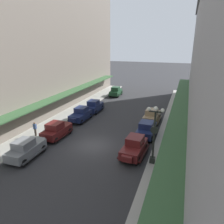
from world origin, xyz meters
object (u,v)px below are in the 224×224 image
(parked_car_2, at_px, (134,146))
(pedestrian_0, at_px, (35,129))
(parked_car_1, at_px, (56,130))
(parked_car_6, at_px, (26,148))
(parked_car_0, at_px, (116,91))
(parked_car_4, at_px, (152,115))
(pedestrian_2, at_px, (181,99))
(pedestrian_1, at_px, (175,169))
(lamp_post_with_clock, at_px, (154,133))
(parked_car_7, at_px, (146,129))
(parked_car_3, at_px, (94,106))
(fire_hydrant, at_px, (52,125))
(parked_car_5, at_px, (81,114))

(parked_car_2, xyz_separation_m, pedestrian_0, (-11.45, 0.23, 0.05))
(parked_car_1, xyz_separation_m, parked_car_6, (-0.14, -4.68, 0.00))
(parked_car_0, bearing_deg, parked_car_4, -53.02)
(parked_car_1, relative_size, pedestrian_2, 2.61)
(parked_car_6, bearing_deg, pedestrian_1, 4.75)
(parked_car_2, height_order, lamp_post_with_clock, lamp_post_with_clock)
(parked_car_7, bearing_deg, parked_car_3, 146.11)
(parked_car_6, bearing_deg, fire_hydrant, 104.03)
(parked_car_5, xyz_separation_m, pedestrian_2, (12.54, 12.65, 0.05))
(parked_car_6, xyz_separation_m, fire_hydrant, (-1.60, 6.39, -0.38))
(parked_car_3, height_order, fire_hydrant, parked_car_3)
(parked_car_1, relative_size, parked_car_6, 1.00)
(parked_car_3, height_order, pedestrian_1, parked_car_3)
(parked_car_0, xyz_separation_m, parked_car_4, (9.22, -12.25, 0.00))
(parked_car_7, xyz_separation_m, pedestrian_1, (3.56, -7.26, 0.05))
(parked_car_3, xyz_separation_m, parked_car_6, (-0.24, -14.60, 0.00))
(parked_car_4, height_order, pedestrian_0, parked_car_4)
(parked_car_4, bearing_deg, parked_car_5, -163.96)
(parked_car_2, distance_m, pedestrian_0, 11.45)
(parked_car_0, relative_size, parked_car_6, 1.01)
(lamp_post_with_clock, height_order, pedestrian_1, lamp_post_with_clock)
(lamp_post_with_clock, bearing_deg, parked_car_0, 115.98)
(parked_car_1, xyz_separation_m, parked_car_2, (9.14, -0.93, 0.00))
(parked_car_7, relative_size, lamp_post_with_clock, 0.83)
(pedestrian_1, relative_size, pedestrian_2, 1.00)
(lamp_post_with_clock, xyz_separation_m, fire_hydrant, (-12.75, 3.58, -2.42))
(parked_car_7, bearing_deg, parked_car_6, -138.85)
(parked_car_2, height_order, parked_car_4, same)
(pedestrian_1, bearing_deg, parked_car_2, 145.20)
(parked_car_6, relative_size, parked_car_7, 1.01)
(parked_car_7, relative_size, pedestrian_2, 2.60)
(parked_car_2, distance_m, parked_car_4, 9.38)
(parked_car_7, xyz_separation_m, fire_hydrant, (-11.15, -1.96, -0.38))
(parked_car_1, relative_size, fire_hydrant, 5.22)
(parked_car_7, relative_size, pedestrian_1, 2.60)
(pedestrian_2, bearing_deg, lamp_post_with_clock, -94.30)
(fire_hydrant, relative_size, pedestrian_1, 0.50)
(parked_car_4, xyz_separation_m, fire_hydrant, (-10.97, -6.74, -0.38))
(parked_car_6, relative_size, pedestrian_2, 2.62)
(parked_car_4, xyz_separation_m, pedestrian_0, (-11.54, -9.15, 0.05))
(parked_car_6, xyz_separation_m, pedestrian_0, (-2.17, 3.98, 0.05))
(parked_car_6, bearing_deg, parked_car_0, 89.65)
(parked_car_1, distance_m, fire_hydrant, 2.46)
(parked_car_2, height_order, pedestrian_0, parked_car_2)
(parked_car_3, height_order, parked_car_5, same)
(parked_car_2, xyz_separation_m, parked_car_3, (-9.04, 10.85, 0.00))
(parked_car_6, distance_m, pedestrian_0, 4.54)
(parked_car_1, distance_m, parked_car_5, 5.79)
(parked_car_4, xyz_separation_m, parked_car_6, (-9.37, -13.13, 0.00))
(parked_car_4, bearing_deg, fire_hydrant, -148.44)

